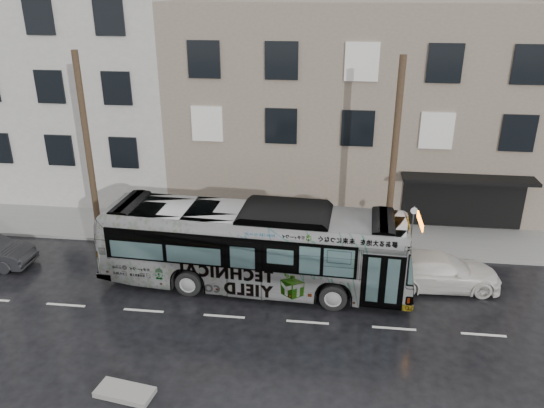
{
  "coord_description": "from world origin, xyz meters",
  "views": [
    {
      "loc": [
        3.89,
        -19.25,
        11.76
      ],
      "look_at": [
        1.24,
        2.5,
        2.67
      ],
      "focal_mm": 35.0,
      "sensor_mm": 36.0,
      "label": 1
    }
  ],
  "objects_px": {
    "bus": "(255,246)",
    "white_sedan": "(439,271)",
    "utility_pole_rear": "(88,150)",
    "utility_pole_front": "(394,161)",
    "sign_post": "(412,230)"
  },
  "relations": [
    {
      "from": "bus",
      "to": "sign_post",
      "type": "bearing_deg",
      "value": -60.76
    },
    {
      "from": "bus",
      "to": "white_sedan",
      "type": "height_order",
      "value": "bus"
    },
    {
      "from": "white_sedan",
      "to": "sign_post",
      "type": "bearing_deg",
      "value": 14.53
    },
    {
      "from": "utility_pole_front",
      "to": "sign_post",
      "type": "bearing_deg",
      "value": 0.0
    },
    {
      "from": "utility_pole_rear",
      "to": "white_sedan",
      "type": "height_order",
      "value": "utility_pole_rear"
    },
    {
      "from": "bus",
      "to": "white_sedan",
      "type": "xyz_separation_m",
      "value": [
        7.64,
        0.76,
        -1.05
      ]
    },
    {
      "from": "white_sedan",
      "to": "utility_pole_front",
      "type": "bearing_deg",
      "value": 33.43
    },
    {
      "from": "utility_pole_front",
      "to": "white_sedan",
      "type": "distance_m",
      "value": 5.07
    },
    {
      "from": "utility_pole_front",
      "to": "sign_post",
      "type": "distance_m",
      "value": 3.48
    },
    {
      "from": "sign_post",
      "to": "bus",
      "type": "xyz_separation_m",
      "value": [
        -6.78,
        -3.31,
        0.44
      ]
    },
    {
      "from": "utility_pole_rear",
      "to": "bus",
      "type": "height_order",
      "value": "utility_pole_rear"
    },
    {
      "from": "utility_pole_rear",
      "to": "bus",
      "type": "xyz_separation_m",
      "value": [
        8.32,
        -3.31,
        -2.86
      ]
    },
    {
      "from": "utility_pole_rear",
      "to": "bus",
      "type": "distance_m",
      "value": 9.4
    },
    {
      "from": "utility_pole_front",
      "to": "sign_post",
      "type": "height_order",
      "value": "utility_pole_front"
    },
    {
      "from": "utility_pole_rear",
      "to": "utility_pole_front",
      "type": "bearing_deg",
      "value": 0.0
    }
  ]
}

